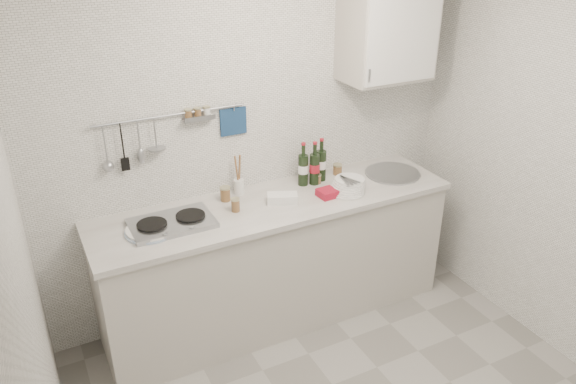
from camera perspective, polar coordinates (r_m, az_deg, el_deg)
The scene contains 15 objects.
back_wall at distance 3.81m, azimuth -3.33°, elevation 5.32°, with size 3.00×0.02×2.50m, color silver.
wall_left at distance 2.31m, azimuth -24.01°, elevation -12.54°, with size 0.02×2.80×2.50m, color silver.
counter at distance 3.95m, azimuth -1.15°, elevation -7.21°, with size 2.44×0.64×0.96m.
wall_rail at distance 3.54m, azimuth -12.07°, elevation 6.12°, with size 0.98×0.09×0.34m.
wall_cabinet at distance 3.92m, azimuth 10.15°, elevation 16.18°, with size 0.60×0.38×0.70m.
plate_stack_hob at distance 3.44m, azimuth -13.81°, elevation -3.76°, with size 0.30×0.30×0.03m.
plate_stack_sink at distance 3.83m, azimuth 6.13°, elevation 0.63°, with size 0.26×0.25×0.10m.
wine_bottles at distance 3.89m, azimuth 2.56°, elevation 3.03°, with size 0.22×0.11×0.31m.
butter_dish at distance 3.67m, azimuth -0.59°, elevation -0.64°, with size 0.20×0.10×0.06m, color white.
strawberry_punnet at distance 3.76m, azimuth 4.00°, elevation -0.12°, with size 0.12×0.12×0.05m, color red.
utensil_crock at distance 3.78m, azimuth -5.00°, elevation 0.75°, with size 0.07×0.07×0.29m.
jar_a at distance 3.71m, azimuth -6.39°, elevation -0.18°, with size 0.07×0.07×0.10m.
jar_b at distance 4.08m, azimuth 5.05°, elevation 2.32°, with size 0.07×0.07×0.08m.
jar_c at distance 3.94m, azimuth 2.99°, elevation 1.36°, with size 0.06×0.06×0.07m.
jar_d at distance 3.57m, azimuth -5.36°, elevation -1.30°, with size 0.06×0.06×0.09m.
Camera 1 is at (-1.43, -1.86, 2.61)m, focal length 35.00 mm.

